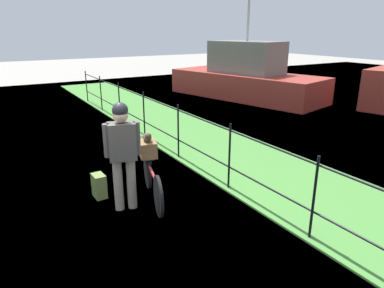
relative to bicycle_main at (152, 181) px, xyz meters
name	(u,v)px	position (x,y,z in m)	size (l,w,h in m)	color
ground_plane	(102,224)	(0.32, -0.95, -0.34)	(60.00, 60.00, 0.00)	gray
grass_strip	(274,175)	(0.32, 2.40, -0.32)	(27.00, 2.40, 0.03)	#478438
iron_fence	(230,152)	(0.32, 1.31, 0.35)	(18.04, 0.04, 1.18)	black
bicycle_main	(152,181)	(0.00, 0.00, 0.00)	(1.62, 0.48, 0.63)	black
wooden_crate	(148,149)	(-0.36, 0.10, 0.43)	(0.40, 0.27, 0.26)	brown
terrier_dog	(147,137)	(-0.34, 0.09, 0.63)	(0.32, 0.21, 0.18)	#4C3D2D
cyclist_person	(123,148)	(0.05, -0.48, 0.67)	(0.36, 0.52, 1.68)	gray
backpack_on_paving	(99,186)	(-0.55, -0.72, -0.14)	(0.28, 0.18, 0.40)	olive
mooring_bollard	(145,145)	(-2.14, 0.81, -0.14)	(0.20, 0.20, 0.39)	#38383D
moored_boat_far	(245,78)	(-6.29, 7.07, 0.47)	(6.73, 3.70, 3.82)	#9E3328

